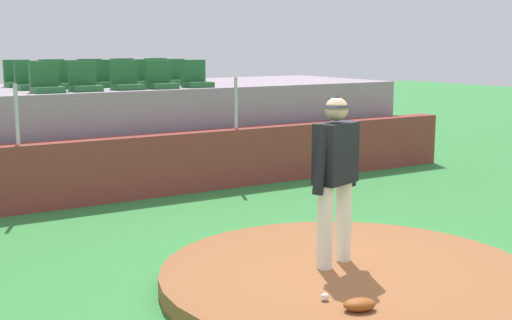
{
  "coord_description": "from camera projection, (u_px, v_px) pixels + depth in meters",
  "views": [
    {
      "loc": [
        -4.52,
        -5.42,
        2.53
      ],
      "look_at": [
        0.0,
        1.82,
        1.1
      ],
      "focal_mm": 48.77,
      "sensor_mm": 36.0,
      "label": 1
    }
  ],
  "objects": [
    {
      "name": "stadium_chair_2",
      "position": [
        126.0,
        81.0,
        12.2
      ],
      "size": [
        0.48,
        0.44,
        0.5
      ],
      "rotation": [
        0.0,
        0.0,
        3.14
      ],
      "color": "#256433",
      "rests_on": "bleacher_platform"
    },
    {
      "name": "baseball",
      "position": [
        325.0,
        297.0,
        6.38
      ],
      "size": [
        0.07,
        0.07,
        0.07
      ],
      "primitive_type": "sphere",
      "color": "white",
      "rests_on": "pitchers_mound"
    },
    {
      "name": "fence_post_right",
      "position": [
        236.0,
        103.0,
        12.31
      ],
      "size": [
        0.06,
        0.06,
        0.91
      ],
      "primitive_type": "cylinder",
      "color": "silver",
      "rests_on": "brick_barrier"
    },
    {
      "name": "stadium_chair_7",
      "position": [
        108.0,
        78.0,
        12.96
      ],
      "size": [
        0.48,
        0.44,
        0.5
      ],
      "rotation": [
        0.0,
        0.0,
        3.14
      ],
      "color": "#256433",
      "rests_on": "bleacher_platform"
    },
    {
      "name": "stadium_chair_11",
      "position": [
        54.0,
        77.0,
        13.32
      ],
      "size": [
        0.48,
        0.44,
        0.5
      ],
      "rotation": [
        0.0,
        0.0,
        3.14
      ],
      "color": "#256433",
      "rests_on": "bleacher_platform"
    },
    {
      "name": "ground_plane",
      "position": [
        348.0,
        287.0,
        7.31
      ],
      "size": [
        60.0,
        60.0,
        0.0
      ],
      "primitive_type": "plane",
      "color": "#33803A"
    },
    {
      "name": "stadium_chair_3",
      "position": [
        160.0,
        80.0,
        12.5
      ],
      "size": [
        0.48,
        0.44,
        0.5
      ],
      "rotation": [
        0.0,
        0.0,
        3.14
      ],
      "color": "#256433",
      "rests_on": "bleacher_platform"
    },
    {
      "name": "stadium_chair_12",
      "position": [
        92.0,
        77.0,
        13.68
      ],
      "size": [
        0.48,
        0.44,
        0.5
      ],
      "rotation": [
        0.0,
        0.0,
        3.14
      ],
      "color": "#256433",
      "rests_on": "bleacher_platform"
    },
    {
      "name": "bleacher_platform",
      "position": [
        103.0,
        131.0,
        13.33
      ],
      "size": [
        11.74,
        3.43,
        1.73
      ],
      "primitive_type": "cube",
      "color": "gray",
      "rests_on": "ground_plane"
    },
    {
      "name": "fielding_glove",
      "position": [
        360.0,
        305.0,
        6.14
      ],
      "size": [
        0.35,
        0.28,
        0.11
      ],
      "primitive_type": "ellipsoid",
      "rotation": [
        0.0,
        0.0,
        5.99
      ],
      "color": "brown",
      "rests_on": "pitchers_mound"
    },
    {
      "name": "stadium_chair_8",
      "position": [
        142.0,
        78.0,
        13.29
      ],
      "size": [
        0.48,
        0.44,
        0.5
      ],
      "rotation": [
        0.0,
        0.0,
        3.14
      ],
      "color": "#256433",
      "rests_on": "bleacher_platform"
    },
    {
      "name": "stadium_chair_1",
      "position": [
        84.0,
        82.0,
        11.8
      ],
      "size": [
        0.48,
        0.44,
        0.5
      ],
      "rotation": [
        0.0,
        0.0,
        3.14
      ],
      "color": "#256433",
      "rests_on": "bleacher_platform"
    },
    {
      "name": "pitchers_mound",
      "position": [
        348.0,
        278.0,
        7.29
      ],
      "size": [
        3.96,
        3.96,
        0.2
      ],
      "primitive_type": "cylinder",
      "color": "brown",
      "rests_on": "ground_plane"
    },
    {
      "name": "brick_barrier",
      "position": [
        149.0,
        166.0,
        11.59
      ],
      "size": [
        12.98,
        0.4,
        1.03
      ],
      "primitive_type": "cube",
      "color": "brown",
      "rests_on": "ground_plane"
    },
    {
      "name": "stadium_chair_0",
      "position": [
        46.0,
        83.0,
        11.44
      ],
      "size": [
        0.48,
        0.44,
        0.5
      ],
      "rotation": [
        0.0,
        0.0,
        3.14
      ],
      "color": "#256433",
      "rests_on": "bleacher_platform"
    },
    {
      "name": "stadium_chair_9",
      "position": [
        175.0,
        77.0,
        13.67
      ],
      "size": [
        0.48,
        0.44,
        0.5
      ],
      "rotation": [
        0.0,
        0.0,
        3.14
      ],
      "color": "#256433",
      "rests_on": "bleacher_platform"
    },
    {
      "name": "fence_post_left",
      "position": [
        17.0,
        114.0,
        10.34
      ],
      "size": [
        0.06,
        0.06,
        0.91
      ],
      "primitive_type": "cylinder",
      "color": "silver",
      "rests_on": "brick_barrier"
    },
    {
      "name": "stadium_chair_5",
      "position": [
        30.0,
        81.0,
        12.18
      ],
      "size": [
        0.48,
        0.44,
        0.5
      ],
      "rotation": [
        0.0,
        0.0,
        3.14
      ],
      "color": "#256433",
      "rests_on": "bleacher_platform"
    },
    {
      "name": "stadium_chair_4",
      "position": [
        196.0,
        79.0,
        12.89
      ],
      "size": [
        0.48,
        0.44,
        0.5
      ],
      "rotation": [
        0.0,
        0.0,
        3.14
      ],
      "color": "#256433",
      "rests_on": "bleacher_platform"
    },
    {
      "name": "stadium_chair_6",
      "position": [
        71.0,
        79.0,
        12.58
      ],
      "size": [
        0.48,
        0.44,
        0.5
      ],
      "rotation": [
        0.0,
        0.0,
        3.14
      ],
      "color": "#256433",
      "rests_on": "bleacher_platform"
    },
    {
      "name": "stadium_chair_10",
      "position": [
        18.0,
        78.0,
        12.98
      ],
      "size": [
        0.48,
        0.44,
        0.5
      ],
      "rotation": [
        0.0,
        0.0,
        3.14
      ],
      "color": "#256433",
      "rests_on": "bleacher_platform"
    },
    {
      "name": "stadium_chair_13",
      "position": [
        124.0,
        76.0,
        14.06
      ],
      "size": [
        0.48,
        0.44,
        0.5
      ],
      "rotation": [
        0.0,
        0.0,
        3.14
      ],
      "color": "#256433",
      "rests_on": "bleacher_platform"
    },
    {
      "name": "pitcher",
      "position": [
        335.0,
        167.0,
        7.27
      ],
      "size": [
        0.75,
        0.41,
        1.82
      ],
      "rotation": [
        0.0,
        0.0,
        0.32
      ],
      "color": "white",
      "rests_on": "pitchers_mound"
    },
    {
      "name": "stadium_chair_14",
      "position": [
        158.0,
        75.0,
        14.42
      ],
      "size": [
        0.48,
        0.44,
        0.5
      ],
      "rotation": [
        0.0,
        0.0,
        3.14
      ],
      "color": "#256433",
      "rests_on": "bleacher_platform"
    }
  ]
}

